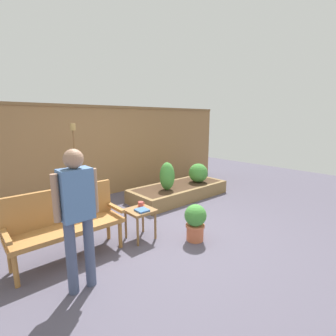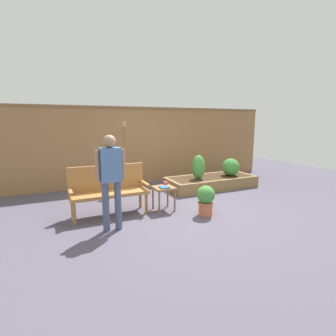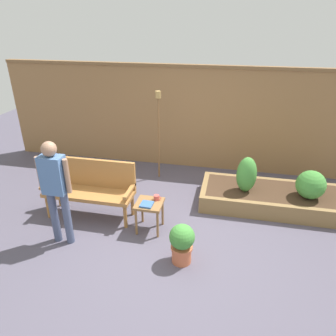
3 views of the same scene
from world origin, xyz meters
TOP-DOWN VIEW (x-y plane):
  - ground_plane at (0.00, 0.00)m, footprint 14.00×14.00m
  - fence_back at (0.00, 2.60)m, footprint 8.40×0.14m
  - garden_bench at (-1.40, 0.38)m, footprint 1.44×0.48m
  - side_table at (-0.36, 0.13)m, footprint 0.40×0.40m
  - cup_on_table at (-0.27, 0.24)m, footprint 0.12×0.09m
  - book_on_table at (-0.38, 0.06)m, footprint 0.18×0.19m
  - potted_boxwood at (0.24, -0.47)m, footprint 0.34×0.34m
  - raised_planter_bed at (1.52, 1.23)m, footprint 2.40×1.00m
  - shrub_near_bench at (1.06, 1.12)m, footprint 0.33×0.33m
  - shrub_far_corner at (2.08, 1.12)m, footprint 0.47×0.47m
  - tiki_torch at (-0.64, 1.91)m, footprint 0.10×0.10m
  - person_by_bench at (-1.52, -0.40)m, footprint 0.47×0.20m

SIDE VIEW (x-z plane):
  - ground_plane at x=0.00m, z-range 0.00..0.00m
  - raised_planter_bed at x=1.52m, z-range 0.00..0.30m
  - potted_boxwood at x=0.24m, z-range 0.03..0.61m
  - side_table at x=-0.36m, z-range 0.16..0.64m
  - book_on_table at x=-0.38m, z-range 0.48..0.51m
  - cup_on_table at x=-0.27m, z-range 0.48..0.56m
  - shrub_far_corner at x=2.08m, z-range 0.30..0.77m
  - garden_bench at x=-1.40m, z-range 0.07..1.01m
  - shrub_near_bench at x=1.06m, z-range 0.30..0.92m
  - person_by_bench at x=-1.52m, z-range 0.15..1.71m
  - fence_back at x=0.00m, z-range 0.01..2.17m
  - tiki_torch at x=-0.64m, z-range 0.32..2.08m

